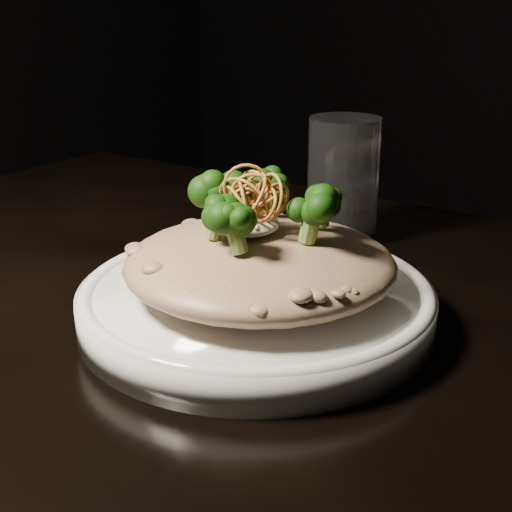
# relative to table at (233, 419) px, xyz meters

# --- Properties ---
(table) EXTENTS (1.10, 0.80, 0.75)m
(table) POSITION_rel_table_xyz_m (0.00, 0.00, 0.00)
(table) COLOR black
(table) RESTS_ON ground
(plate) EXTENTS (0.28, 0.28, 0.03)m
(plate) POSITION_rel_table_xyz_m (0.01, 0.02, 0.10)
(plate) COLOR white
(plate) RESTS_ON table
(risotto) EXTENTS (0.21, 0.21, 0.05)m
(risotto) POSITION_rel_table_xyz_m (0.01, 0.02, 0.13)
(risotto) COLOR brown
(risotto) RESTS_ON plate
(broccoli) EXTENTS (0.14, 0.14, 0.05)m
(broccoli) POSITION_rel_table_xyz_m (0.01, 0.03, 0.18)
(broccoli) COLOR black
(broccoli) RESTS_ON risotto
(cheese) EXTENTS (0.05, 0.05, 0.01)m
(cheese) POSITION_rel_table_xyz_m (0.00, 0.02, 0.16)
(cheese) COLOR white
(cheese) RESTS_ON risotto
(shallots) EXTENTS (0.06, 0.06, 0.04)m
(shallots) POSITION_rel_table_xyz_m (0.01, 0.03, 0.19)
(shallots) COLOR brown
(shallots) RESTS_ON cheese
(drinking_glass) EXTENTS (0.07, 0.07, 0.13)m
(drinking_glass) POSITION_rel_table_xyz_m (-0.03, 0.23, 0.15)
(drinking_glass) COLOR silver
(drinking_glass) RESTS_ON table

